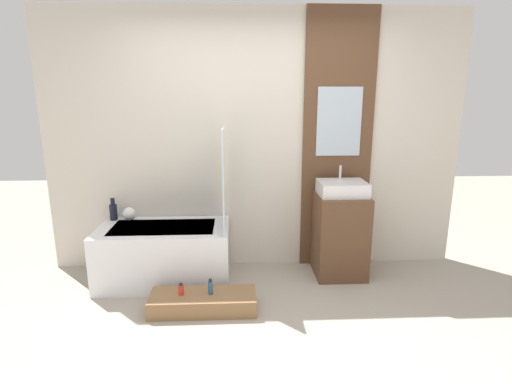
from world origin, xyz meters
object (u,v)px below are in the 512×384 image
at_px(vase_round_light, 129,214).
at_px(bottle_soap_secondary, 211,287).
at_px(vase_tall_dark, 113,211).
at_px(bathtub, 165,254).
at_px(sink, 342,188).
at_px(bottle_soap_primary, 181,290).
at_px(wooden_step_bench, 203,302).

bearing_deg(vase_round_light, bottle_soap_secondary, -43.40).
bearing_deg(vase_tall_dark, bathtub, -25.26).
bearing_deg(sink, vase_round_light, 175.91).
relative_size(bathtub, bottle_soap_primary, 12.02).
xyz_separation_m(vase_tall_dark, vase_round_light, (0.16, -0.03, -0.02)).
relative_size(wooden_step_bench, vase_tall_dark, 4.01).
distance_m(bathtub, sink, 1.84).
height_order(vase_round_light, bottle_soap_primary, vase_round_light).
distance_m(wooden_step_bench, sink, 1.68).
bearing_deg(vase_round_light, bottle_soap_primary, -53.07).
distance_m(bathtub, bottle_soap_primary, 0.63).
bearing_deg(vase_tall_dark, bottle_soap_secondary, -39.40).
relative_size(vase_tall_dark, bottle_soap_primary, 2.15).
bearing_deg(sink, bottle_soap_primary, -156.46).
relative_size(vase_tall_dark, vase_round_light, 1.69).
height_order(bathtub, wooden_step_bench, bathtub).
relative_size(sink, vase_round_light, 3.43).
xyz_separation_m(bottle_soap_primary, bottle_soap_secondary, (0.25, 0.00, 0.01)).
relative_size(vase_round_light, bottle_soap_secondary, 0.97).
distance_m(vase_round_light, bottle_soap_secondary, 1.24).
xyz_separation_m(bathtub, vase_round_light, (-0.37, 0.22, 0.34)).
xyz_separation_m(bathtub, sink, (1.73, 0.07, 0.62)).
bearing_deg(vase_tall_dark, sink, -4.51).
bearing_deg(vase_round_light, wooden_step_bench, -45.75).
bearing_deg(bathtub, vase_tall_dark, 154.74).
bearing_deg(bottle_soap_secondary, wooden_step_bench, 180.00).
relative_size(bathtub, vase_round_light, 9.43).
xyz_separation_m(vase_tall_dark, bottle_soap_primary, (0.77, -0.83, -0.45)).
bearing_deg(bottle_soap_secondary, bottle_soap_primary, -180.00).
height_order(vase_tall_dark, bottle_soap_primary, vase_tall_dark).
bearing_deg(wooden_step_bench, bottle_soap_secondary, 0.00).
bearing_deg(wooden_step_bench, bottle_soap_primary, -180.00).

